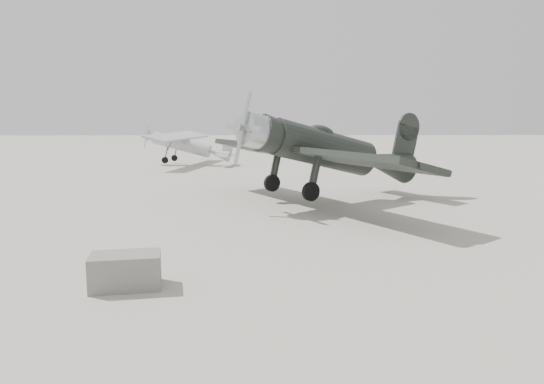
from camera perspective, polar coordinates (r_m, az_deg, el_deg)
The scene contains 4 objects.
ground at distance 15.06m, azimuth -6.87°, elevation -6.86°, with size 160.00×160.00×0.00m, color #9C998A.
lowwing_monoplane at distance 23.43m, azimuth 6.31°, elevation 4.41°, with size 10.71×12.87×4.38m.
highwing_monoplane at distance 41.09m, azimuth -9.34°, elevation 5.29°, with size 7.01×9.80×2.77m.
equipment_block at distance 12.71m, azimuth -15.48°, elevation -8.17°, with size 1.58×0.99×0.79m, color slate.
Camera 1 is at (1.44, -14.45, 3.98)m, focal length 35.00 mm.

